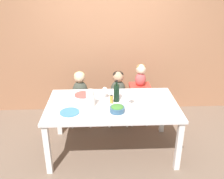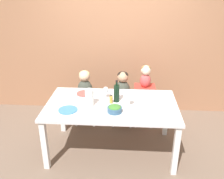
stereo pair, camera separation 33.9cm
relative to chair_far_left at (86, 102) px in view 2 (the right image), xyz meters
The scene contains 18 objects.
ground_plane 0.98m from the chair_far_left, 56.50° to the right, with size 14.00×14.00×0.00m, color #705B4C.
wall_back 1.22m from the chair_far_left, 48.83° to the left, with size 10.00×0.06×2.70m.
dining_table 0.94m from the chair_far_left, 56.50° to the right, with size 1.78×1.02×0.75m.
chair_far_left is the anchor object (origin of this frame).
chair_far_center 0.63m from the chair_far_left, ahead, with size 0.40×0.41×0.46m.
chair_right_highchair 1.00m from the chair_far_left, ahead, with size 0.34×0.35×0.69m.
person_child_left 0.33m from the chair_far_left, 90.00° to the left, with size 0.25×0.19×0.49m.
person_child_center 0.71m from the chair_far_left, ahead, with size 0.25×0.19×0.49m.
person_baby_right 1.12m from the chair_far_left, ahead, with size 0.17×0.17×0.37m.
wine_bottle 1.00m from the chair_far_left, 50.00° to the right, with size 0.08×0.08×0.31m.
paper_towel_roll 0.97m from the chair_far_left, 75.70° to the right, with size 0.11×0.11×0.23m.
wine_glass_near 1.18m from the chair_far_left, 46.43° to the right, with size 0.08×0.08×0.17m.
wine_glass_far 0.85m from the chair_far_left, 54.97° to the right, with size 0.08×0.08×0.17m.
salad_bowl_large 1.19m from the chair_far_left, 60.51° to the right, with size 0.19×0.19×0.09m.
dinner_plate_front_left 1.04m from the chair_far_left, 93.21° to the right, with size 0.25×0.25×0.01m.
dinner_plate_back_left 0.59m from the chair_far_left, 79.59° to the right, with size 0.25×0.25×0.01m.
dinner_plate_back_right 1.23m from the chair_far_left, 26.46° to the right, with size 0.25×0.25×0.01m.
condiment_bottle_hot_sauce 0.97m from the chair_far_left, 56.02° to the right, with size 0.05×0.05×0.13m.
Camera 2 is at (0.21, -3.02, 2.30)m, focal length 40.00 mm.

